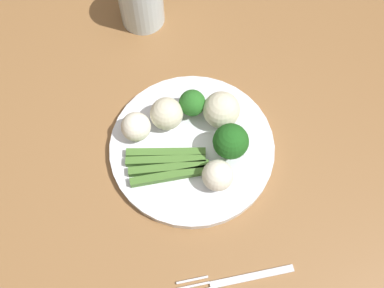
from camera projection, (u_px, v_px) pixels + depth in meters
The scene contains 11 objects.
ground_plane at pixel (179, 263), 1.39m from camera, with size 6.00×6.00×0.02m, color tan.
dining_table at pixel (169, 194), 0.77m from camera, with size 1.38×1.01×0.77m.
plate at pixel (192, 147), 0.69m from camera, with size 0.26×0.26×0.01m, color white.
asparagus_bundle at pixel (169, 164), 0.67m from camera, with size 0.06×0.13×0.01m.
broccoli_outer_edge at pixel (192, 103), 0.69m from camera, with size 0.04×0.04×0.05m.
broccoli_left at pixel (231, 142), 0.65m from camera, with size 0.05×0.05×0.07m.
cauliflower_back at pixel (136, 127), 0.67m from camera, with size 0.05×0.05×0.05m, color white.
cauliflower_near_center at pixel (221, 110), 0.68m from camera, with size 0.06×0.06×0.06m, color beige.
cauliflower_back_right at pixel (164, 114), 0.68m from camera, with size 0.05×0.05×0.05m, color beige.
cauliflower_front_left at pixel (218, 175), 0.64m from camera, with size 0.05×0.05×0.05m, color white.
fork at pixel (234, 280), 0.61m from camera, with size 0.05×0.17×0.00m.
Camera 1 is at (-0.25, -0.04, 1.41)m, focal length 41.33 mm.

